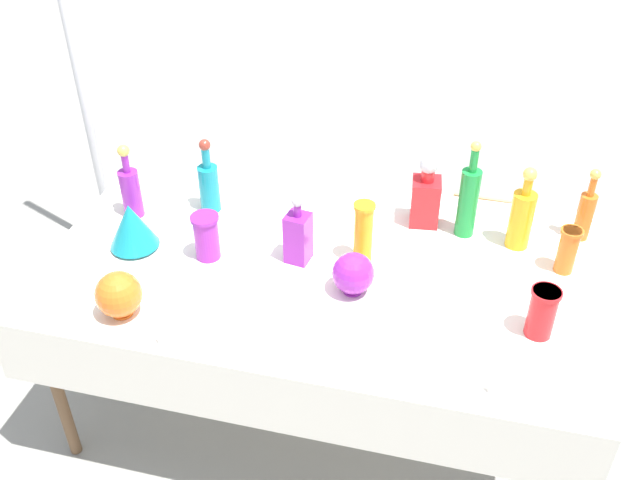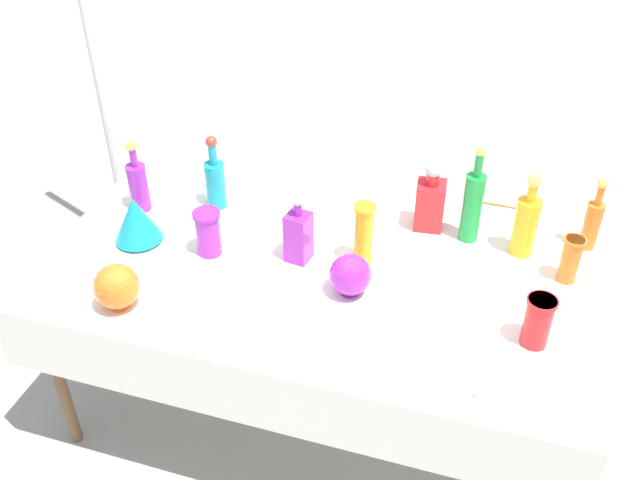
% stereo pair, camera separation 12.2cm
% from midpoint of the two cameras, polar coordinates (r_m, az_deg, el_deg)
% --- Properties ---
extents(ground_plane, '(40.00, 40.00, 0.00)m').
position_cam_midpoint_polar(ground_plane, '(3.08, -1.16, -13.02)').
color(ground_plane, gray).
extents(display_table, '(1.96, 1.12, 0.76)m').
position_cam_midpoint_polar(display_table, '(2.56, -1.53, -3.11)').
color(display_table, white).
rests_on(display_table, ground).
extents(tall_bottle_0, '(0.06, 0.06, 0.29)m').
position_cam_midpoint_polar(tall_bottle_0, '(2.77, 19.31, 2.11)').
color(tall_bottle_0, orange).
rests_on(tall_bottle_0, display_table).
extents(tall_bottle_1, '(0.08, 0.08, 0.31)m').
position_cam_midpoint_polar(tall_bottle_1, '(2.85, -16.12, 3.90)').
color(tall_bottle_1, purple).
rests_on(tall_bottle_1, display_table).
extents(tall_bottle_2, '(0.07, 0.07, 0.39)m').
position_cam_midpoint_polar(tall_bottle_2, '(2.66, 10.50, 3.20)').
color(tall_bottle_2, '#198C38').
rests_on(tall_bottle_2, display_table).
extents(tall_bottle_3, '(0.08, 0.08, 0.31)m').
position_cam_midpoint_polar(tall_bottle_3, '(2.82, -10.12, 4.40)').
color(tall_bottle_3, teal).
rests_on(tall_bottle_3, display_table).
extents(tall_bottle_4, '(0.09, 0.09, 0.33)m').
position_cam_midpoint_polar(tall_bottle_4, '(2.65, 14.57, 1.85)').
color(tall_bottle_4, orange).
rests_on(tall_bottle_4, display_table).
extents(square_decanter_0, '(0.09, 0.09, 0.27)m').
position_cam_midpoint_polar(square_decanter_0, '(2.51, -3.14, 0.43)').
color(square_decanter_0, purple).
rests_on(square_decanter_0, display_table).
extents(square_decanter_1, '(0.12, 0.12, 0.29)m').
position_cam_midpoint_polar(square_decanter_1, '(2.71, 7.18, 3.48)').
color(square_decanter_1, red).
rests_on(square_decanter_1, display_table).
extents(slender_vase_0, '(0.08, 0.08, 0.24)m').
position_cam_midpoint_polar(slender_vase_0, '(2.49, 2.09, 0.67)').
color(slender_vase_0, orange).
rests_on(slender_vase_0, display_table).
extents(slender_vase_1, '(0.10, 0.10, 0.17)m').
position_cam_midpoint_polar(slender_vase_1, '(2.57, -10.42, 0.35)').
color(slender_vase_1, purple).
rests_on(slender_vase_1, display_table).
extents(slender_vase_2, '(0.08, 0.08, 0.17)m').
position_cam_midpoint_polar(slender_vase_2, '(2.59, 17.95, -0.71)').
color(slender_vase_2, orange).
rests_on(slender_vase_2, display_table).
extents(slender_vase_3, '(0.10, 0.10, 0.18)m').
position_cam_midpoint_polar(slender_vase_3, '(2.30, 15.92, -5.51)').
color(slender_vase_3, red).
rests_on(slender_vase_3, display_table).
extents(fluted_vase_0, '(0.18, 0.18, 0.18)m').
position_cam_midpoint_polar(fluted_vase_0, '(2.68, -16.11, 1.10)').
color(fluted_vase_0, teal).
rests_on(fluted_vase_0, display_table).
extents(round_bowl_0, '(0.15, 0.15, 0.16)m').
position_cam_midpoint_polar(round_bowl_0, '(2.40, -17.23, -4.21)').
color(round_bowl_0, orange).
rests_on(round_bowl_0, display_table).
extents(round_bowl_1, '(0.14, 0.14, 0.15)m').
position_cam_midpoint_polar(round_bowl_1, '(2.38, 1.21, -2.72)').
color(round_bowl_1, purple).
rests_on(round_bowl_1, display_table).
extents(price_tag_left, '(0.06, 0.02, 0.05)m').
position_cam_midpoint_polar(price_tag_left, '(2.14, 12.52, -11.47)').
color(price_tag_left, white).
rests_on(price_tag_left, display_table).
extents(price_tag_center, '(0.05, 0.03, 0.05)m').
position_cam_midpoint_polar(price_tag_center, '(2.29, -13.78, -7.65)').
color(price_tag_center, white).
rests_on(price_tag_center, display_table).
extents(cardboard_box_behind_left, '(0.40, 0.44, 0.33)m').
position_cam_midpoint_polar(cardboard_box_behind_left, '(3.82, 11.91, -0.01)').
color(cardboard_box_behind_left, tan).
rests_on(cardboard_box_behind_left, ground).
extents(canopy_pole, '(0.18, 0.18, 2.24)m').
position_cam_midpoint_polar(canopy_pole, '(3.60, -19.22, 10.07)').
color(canopy_pole, silver).
rests_on(canopy_pole, ground).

